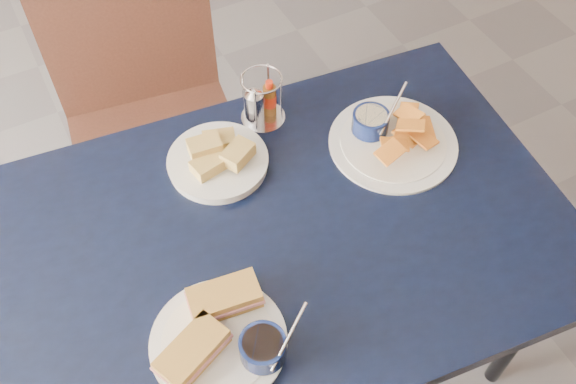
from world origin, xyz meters
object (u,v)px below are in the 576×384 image
chair_far (142,104)px  plantain_plate (389,136)px  dining_table (285,245)px  bread_basket (218,159)px  sandwich_plate (223,334)px  condiment_caddy (261,102)px

chair_far → plantain_plate: size_ratio=3.25×
dining_table → chair_far: bearing=99.4°
dining_table → plantain_plate: 0.37m
plantain_plate → bread_basket: size_ratio=1.34×
sandwich_plate → plantain_plate: (0.57, 0.28, -0.01)m
dining_table → plantain_plate: size_ratio=4.29×
chair_far → condiment_caddy: chair_far is taller
sandwich_plate → bread_basket: bearing=67.2°
plantain_plate → bread_basket: bearing=163.0°
chair_far → plantain_plate: bearing=-51.5°
chair_far → bread_basket: size_ratio=4.34×
chair_far → bread_basket: chair_far is taller
sandwich_plate → condiment_caddy: bearing=56.5°
plantain_plate → bread_basket: plantain_plate is taller
condiment_caddy → chair_far: bearing=120.9°
dining_table → sandwich_plate: bearing=-142.3°
chair_far → dining_table: bearing=-80.6°
dining_table → bread_basket: bearing=102.9°
chair_far → bread_basket: bearing=-82.5°
bread_basket → condiment_caddy: 0.18m
bread_basket → chair_far: bearing=97.5°
dining_table → chair_far: chair_far is taller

